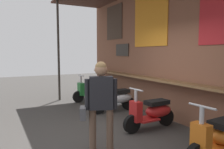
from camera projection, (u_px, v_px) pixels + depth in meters
The scene contains 7 objects.
ground_plane at pixel (110, 136), 4.58m from camera, with size 27.08×27.08×0.00m, color #383533.
market_stall_facade at pixel (180, 38), 5.28m from camera, with size 9.67×2.23×3.80m.
scooter_green at pixel (93, 90), 8.01m from camera, with size 0.46×1.40×0.97m.
scooter_silver at pixel (116, 99), 6.52m from camera, with size 0.46×1.40×0.97m.
scooter_red at pixel (153, 112), 5.03m from camera, with size 0.46×1.40×0.97m.
scooter_orange at pixel (220, 137), 3.54m from camera, with size 0.47×1.40×0.97m.
shopper_with_handbag at pixel (100, 99), 3.72m from camera, with size 0.41×0.64×1.59m.
Camera 1 is at (3.92, -2.08, 1.73)m, focal length 35.30 mm.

